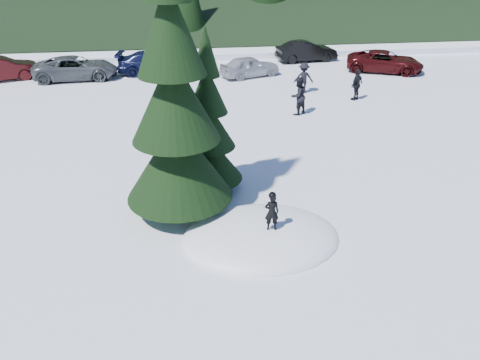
{
  "coord_description": "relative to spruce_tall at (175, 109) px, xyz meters",
  "views": [
    {
      "loc": [
        -2.06,
        -10.85,
        7.52
      ],
      "look_at": [
        -0.39,
        1.54,
        1.1
      ],
      "focal_mm": 35.0,
      "sensor_mm": 36.0,
      "label": 1
    }
  ],
  "objects": [
    {
      "name": "ground",
      "position": [
        2.2,
        -1.8,
        -3.32
      ],
      "size": [
        200.0,
        200.0,
        0.0
      ],
      "primitive_type": "plane",
      "color": "white",
      "rests_on": "ground"
    },
    {
      "name": "car_5",
      "position": [
        9.07,
        19.27,
        -2.63
      ],
      "size": [
        4.31,
        1.95,
        1.37
      ],
      "primitive_type": "imported",
      "rotation": [
        0.0,
        0.0,
        1.69
      ],
      "color": "black",
      "rests_on": "ground"
    },
    {
      "name": "car_6",
      "position": [
        13.27,
        15.74,
        -2.66
      ],
      "size": [
        5.23,
        3.91,
        1.32
      ],
      "primitive_type": "imported",
      "rotation": [
        0.0,
        0.0,
        1.16
      ],
      "color": "#35090A",
      "rests_on": "ground"
    },
    {
      "name": "child_skier",
      "position": [
        2.42,
        -2.09,
        -2.3
      ],
      "size": [
        0.41,
        0.29,
        1.08
      ],
      "primitive_type": "imported",
      "rotation": [
        0.0,
        0.0,
        3.06
      ],
      "color": "black",
      "rests_on": "snow_mound"
    },
    {
      "name": "spruce_tall",
      "position": [
        0.0,
        0.0,
        0.0
      ],
      "size": [
        3.2,
        3.2,
        8.6
      ],
      "color": "#311E10",
      "rests_on": "ground"
    },
    {
      "name": "car_3",
      "position": [
        -1.12,
        17.08,
        -2.62
      ],
      "size": [
        5.02,
        2.47,
        1.4
      ],
      "primitive_type": "imported",
      "rotation": [
        0.0,
        0.0,
        1.46
      ],
      "color": "#0E1233",
      "rests_on": "ground"
    },
    {
      "name": "snow_mound",
      "position": [
        2.2,
        -1.8,
        -3.32
      ],
      "size": [
        4.48,
        3.52,
        0.96
      ],
      "primitive_type": "ellipsoid",
      "color": "white",
      "rests_on": "ground"
    },
    {
      "name": "car_2",
      "position": [
        -5.93,
        16.5,
        -2.63
      ],
      "size": [
        5.07,
        2.6,
        1.37
      ],
      "primitive_type": "imported",
      "rotation": [
        0.0,
        0.0,
        1.64
      ],
      "color": "#4A4E52",
      "rests_on": "ground"
    },
    {
      "name": "adult_0",
      "position": [
        5.77,
        8.44,
        -2.41
      ],
      "size": [
        1.11,
        1.05,
        1.82
      ],
      "primitive_type": "imported",
      "rotation": [
        0.0,
        0.0,
        3.7
      ],
      "color": "black",
      "rests_on": "ground"
    },
    {
      "name": "car_4",
      "position": [
        4.56,
        15.7,
        -2.69
      ],
      "size": [
        3.98,
        2.65,
        1.26
      ],
      "primitive_type": "imported",
      "rotation": [
        0.0,
        0.0,
        1.92
      ],
      "color": "#9DA0A6",
      "rests_on": "ground"
    },
    {
      "name": "car_1",
      "position": [
        -10.33,
        16.79,
        -2.6
      ],
      "size": [
        4.61,
        2.97,
        1.43
      ],
      "primitive_type": "imported",
      "rotation": [
        0.0,
        0.0,
        1.94
      ],
      "color": "black",
      "rests_on": "ground"
    },
    {
      "name": "adult_2",
      "position": [
        6.95,
        11.92,
        -2.49
      ],
      "size": [
        1.15,
        0.78,
        1.65
      ],
      "primitive_type": "imported",
      "rotation": [
        0.0,
        0.0,
        2.98
      ],
      "color": "black",
      "rests_on": "ground"
    },
    {
      "name": "adult_1",
      "position": [
        9.38,
        10.29,
        -2.5
      ],
      "size": [
        1.0,
        0.91,
        1.64
      ],
      "primitive_type": "imported",
      "rotation": [
        0.0,
        0.0,
        3.82
      ],
      "color": "black",
      "rests_on": "ground"
    },
    {
      "name": "spruce_short",
      "position": [
        1.0,
        1.4,
        -1.22
      ],
      "size": [
        2.2,
        2.2,
        5.37
      ],
      "color": "#311E10",
      "rests_on": "ground"
    }
  ]
}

